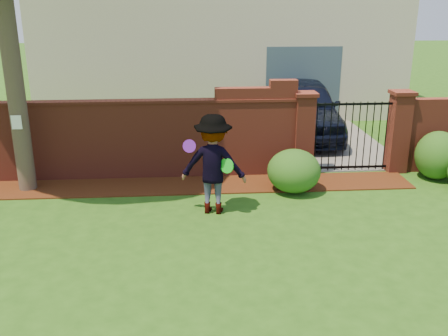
{
  "coord_description": "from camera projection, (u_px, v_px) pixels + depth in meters",
  "views": [
    {
      "loc": [
        -0.22,
        -6.92,
        3.87
      ],
      "look_at": [
        0.41,
        1.4,
        1.05
      ],
      "focal_mm": 40.75,
      "sensor_mm": 36.0,
      "label": 1
    }
  ],
  "objects": [
    {
      "name": "ground",
      "position": [
        204.0,
        263.0,
        7.8
      ],
      "size": [
        80.0,
        80.0,
        0.01
      ],
      "primitive_type": "cube",
      "color": "#255114",
      "rests_on": "ground"
    },
    {
      "name": "mulch_bed",
      "position": [
        154.0,
        186.0,
        10.88
      ],
      "size": [
        11.1,
        1.08,
        0.03
      ],
      "primitive_type": "cube",
      "color": "#3A190A",
      "rests_on": "ground"
    },
    {
      "name": "brick_wall",
      "position": [
        105.0,
        138.0,
        11.13
      ],
      "size": [
        8.7,
        0.31,
        2.16
      ],
      "color": "maroon",
      "rests_on": "ground"
    },
    {
      "name": "pillar_left",
      "position": [
        304.0,
        133.0,
        11.44
      ],
      "size": [
        0.5,
        0.5,
        1.88
      ],
      "color": "maroon",
      "rests_on": "ground"
    },
    {
      "name": "pillar_right",
      "position": [
        398.0,
        131.0,
        11.59
      ],
      "size": [
        0.5,
        0.5,
        1.88
      ],
      "color": "maroon",
      "rests_on": "ground"
    },
    {
      "name": "iron_gate",
      "position": [
        351.0,
        136.0,
        11.55
      ],
      "size": [
        1.78,
        0.03,
        1.6
      ],
      "color": "black",
      "rests_on": "ground"
    },
    {
      "name": "driveway",
      "position": [
        308.0,
        129.0,
        15.6
      ],
      "size": [
        3.2,
        8.0,
        0.01
      ],
      "primitive_type": "cube",
      "color": "slate",
      "rests_on": "ground"
    },
    {
      "name": "house",
      "position": [
        219.0,
        17.0,
        18.18
      ],
      "size": [
        12.4,
        6.4,
        6.3
      ],
      "color": "beige",
      "rests_on": "ground"
    },
    {
      "name": "car",
      "position": [
        304.0,
        110.0,
        14.45
      ],
      "size": [
        2.33,
        4.94,
        1.63
      ],
      "primitive_type": "imported",
      "rotation": [
        0.0,
        0.0,
        -0.09
      ],
      "color": "black",
      "rests_on": "ground"
    },
    {
      "name": "paper_notice",
      "position": [
        16.0,
        122.0,
        10.09
      ],
      "size": [
        0.2,
        0.01,
        0.28
      ],
      "primitive_type": "cube",
      "color": "white",
      "rests_on": "tree"
    },
    {
      "name": "shrub_left",
      "position": [
        294.0,
        171.0,
        10.5
      ],
      "size": [
        1.1,
        1.1,
        0.9
      ],
      "primitive_type": "ellipsoid",
      "color": "#194E17",
      "rests_on": "ground"
    },
    {
      "name": "shrub_middle",
      "position": [
        438.0,
        155.0,
        11.23
      ],
      "size": [
        0.99,
        0.99,
        1.08
      ],
      "primitive_type": "ellipsoid",
      "color": "#194E17",
      "rests_on": "ground"
    },
    {
      "name": "man",
      "position": [
        213.0,
        165.0,
        9.32
      ],
      "size": [
        1.33,
        0.94,
        1.88
      ],
      "primitive_type": "imported",
      "rotation": [
        0.0,
        0.0,
        2.93
      ],
      "color": "gray",
      "rests_on": "ground"
    },
    {
      "name": "frisbee_purple",
      "position": [
        189.0,
        146.0,
        9.14
      ],
      "size": [
        0.25,
        0.11,
        0.24
      ],
      "primitive_type": "cylinder",
      "rotation": [
        1.36,
        0.0,
        -0.16
      ],
      "color": "#6B1BAA",
      "rests_on": "man"
    },
    {
      "name": "frisbee_green",
      "position": [
        227.0,
        166.0,
        9.15
      ],
      "size": [
        0.26,
        0.22,
        0.28
      ],
      "primitive_type": "cylinder",
      "rotation": [
        1.43,
        0.0,
        -0.65
      ],
      "color": "green",
      "rests_on": "man"
    }
  ]
}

